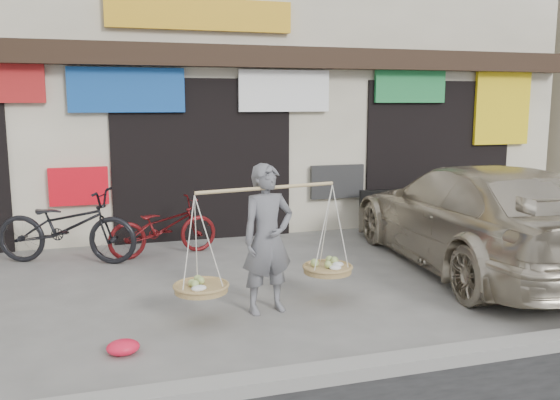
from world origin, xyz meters
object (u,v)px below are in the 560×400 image
object	(u,v)px
suv	(475,216)
bike_0	(67,226)
bike_2	(163,227)
street_vendor	(268,245)

from	to	relation	value
suv	bike_0	bearing A→B (deg)	-14.13
bike_2	bike_0	bearing A→B (deg)	79.85
street_vendor	bike_2	xyz separation A→B (m)	(-0.85, 2.83, -0.33)
bike_0	street_vendor	bearing A→B (deg)	-120.57
street_vendor	bike_2	distance (m)	2.97
street_vendor	suv	xyz separation A→B (m)	(3.27, 0.88, -0.03)
street_vendor	bike_0	xyz separation A→B (m)	(-2.22, 2.80, -0.23)
street_vendor	suv	bearing A→B (deg)	4.70
street_vendor	bike_2	bearing A→B (deg)	96.43
street_vendor	suv	world-z (taller)	street_vendor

